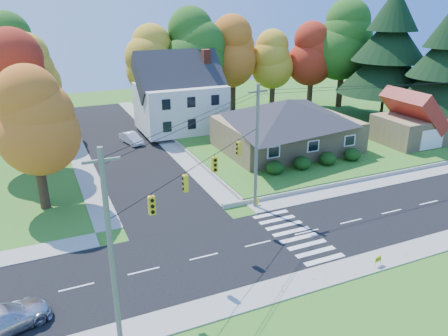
% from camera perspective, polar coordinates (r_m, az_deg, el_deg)
% --- Properties ---
extents(ground, '(120.00, 120.00, 0.00)m').
position_cam_1_polar(ground, '(32.43, 10.76, -8.23)').
color(ground, '#3D7923').
extents(road_main, '(90.00, 8.00, 0.02)m').
position_cam_1_polar(road_main, '(32.42, 10.76, -8.22)').
color(road_main, black).
rests_on(road_main, ground).
extents(road_cross, '(8.00, 44.00, 0.02)m').
position_cam_1_polar(road_cross, '(52.10, -13.23, 2.99)').
color(road_cross, black).
rests_on(road_cross, ground).
extents(sidewalk_north, '(90.00, 2.00, 0.08)m').
position_cam_1_polar(sidewalk_north, '(36.12, 6.31, -4.71)').
color(sidewalk_north, '#9C9A90').
rests_on(sidewalk_north, ground).
extents(sidewalk_south, '(90.00, 2.00, 0.08)m').
position_cam_1_polar(sidewalk_south, '(29.09, 16.41, -12.39)').
color(sidewalk_south, '#9C9A90').
rests_on(sidewalk_south, ground).
extents(lawn, '(30.00, 30.00, 0.50)m').
position_cam_1_polar(lawn, '(55.25, 9.73, 4.53)').
color(lawn, '#3D7923').
rests_on(lawn, ground).
extents(ranch_house, '(14.60, 10.60, 5.40)m').
position_cam_1_polar(ranch_house, '(47.77, 8.20, 5.78)').
color(ranch_house, tan).
rests_on(ranch_house, lawn).
extents(colonial_house, '(10.40, 8.40, 9.60)m').
position_cam_1_polar(colonial_house, '(54.75, -5.71, 9.26)').
color(colonial_house, silver).
rests_on(colonial_house, lawn).
extents(garage, '(7.30, 6.30, 4.60)m').
position_cam_1_polar(garage, '(53.72, 23.36, 5.50)').
color(garage, tan).
rests_on(garage, lawn).
extents(hedge_row, '(10.70, 1.70, 1.27)m').
position_cam_1_polar(hedge_row, '(43.25, 11.81, 0.96)').
color(hedge_row, '#163A10').
rests_on(hedge_row, lawn).
extents(traffic_infrastructure, '(38.10, 10.66, 10.00)m').
position_cam_1_polar(traffic_infrastructure, '(31.24, 9.77, 1.07)').
color(traffic_infrastructure, '#666059').
rests_on(traffic_infrastructure, ground).
extents(tree_lot_0, '(6.72, 6.72, 12.51)m').
position_cam_1_polar(tree_lot_0, '(59.26, -9.68, 13.62)').
color(tree_lot_0, '#3F2A19').
rests_on(tree_lot_0, lawn).
extents(tree_lot_1, '(7.84, 7.84, 14.60)m').
position_cam_1_polar(tree_lot_1, '(59.96, -3.76, 15.20)').
color(tree_lot_1, '#3F2A19').
rests_on(tree_lot_1, lawn).
extents(tree_lot_2, '(7.28, 7.28, 13.56)m').
position_cam_1_polar(tree_lot_2, '(63.26, 1.20, 14.95)').
color(tree_lot_2, '#3F2A19').
rests_on(tree_lot_2, lawn).
extents(tree_lot_3, '(6.16, 6.16, 11.47)m').
position_cam_1_polar(tree_lot_3, '(65.31, 6.49, 13.86)').
color(tree_lot_3, '#3F2A19').
rests_on(tree_lot_3, lawn).
extents(tree_lot_4, '(6.72, 6.72, 12.51)m').
position_cam_1_polar(tree_lot_4, '(67.63, 11.49, 14.39)').
color(tree_lot_4, '#3F2A19').
rests_on(tree_lot_4, lawn).
extents(tree_lot_5, '(8.40, 8.40, 15.64)m').
position_cam_1_polar(tree_lot_5, '(68.26, 15.47, 15.78)').
color(tree_lot_5, '#3F2A19').
rests_on(tree_lot_5, lawn).
extents(conifer_east_a, '(12.80, 12.80, 16.96)m').
position_cam_1_polar(conifer_east_a, '(63.04, 20.77, 14.02)').
color(conifer_east_a, '#3F2A19').
rests_on(conifer_east_a, lawn).
extents(conifer_east_b, '(11.20, 11.20, 14.84)m').
position_cam_1_polar(conifer_east_b, '(58.50, 26.82, 11.60)').
color(conifer_east_b, '#3F2A19').
rests_on(conifer_east_b, lawn).
extents(tree_west_0, '(6.16, 6.16, 11.47)m').
position_cam_1_polar(tree_west_0, '(35.93, -23.78, 5.56)').
color(tree_west_0, '#3F2A19').
rests_on(tree_west_0, ground).
extents(tree_west_1, '(7.28, 7.28, 13.56)m').
position_cam_1_polar(tree_west_1, '(45.50, -25.66, 9.91)').
color(tree_west_1, '#3F2A19').
rests_on(tree_west_1, ground).
extents(tree_west_2, '(6.72, 6.72, 12.51)m').
position_cam_1_polar(tree_west_2, '(55.47, -24.49, 11.06)').
color(tree_west_2, '#3F2A19').
rests_on(tree_west_2, ground).
extents(tree_west_3, '(7.84, 7.84, 14.60)m').
position_cam_1_polar(tree_west_3, '(63.29, -26.64, 12.95)').
color(tree_west_3, '#3F2A19').
rests_on(tree_west_3, ground).
extents(silver_sedan, '(5.10, 3.35, 1.37)m').
position_cam_1_polar(silver_sedan, '(25.65, -26.98, -17.27)').
color(silver_sedan, '#B6B9CA').
rests_on(silver_sedan, road_main).
extents(white_car, '(2.26, 4.07, 1.27)m').
position_cam_1_polar(white_car, '(52.07, -11.98, 3.82)').
color(white_car, silver).
rests_on(white_car, road_cross).
extents(fire_hydrant, '(0.39, 0.31, 0.69)m').
position_cam_1_polar(fire_hydrant, '(35.73, 4.33, -4.42)').
color(fire_hydrant, '#FAEF09').
rests_on(fire_hydrant, ground).
extents(yard_sign, '(0.58, 0.15, 0.73)m').
position_cam_1_polar(yard_sign, '(29.48, 19.49, -11.18)').
color(yard_sign, black).
rests_on(yard_sign, ground).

